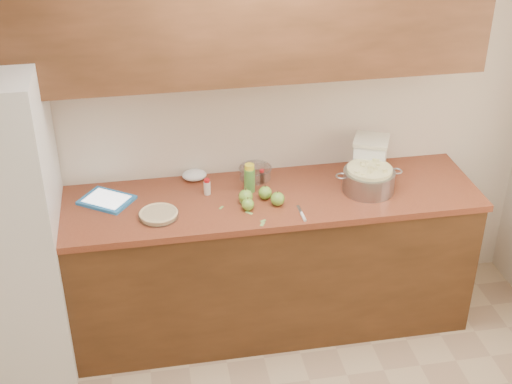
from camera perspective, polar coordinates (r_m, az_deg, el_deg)
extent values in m
plane|color=beige|center=(4.22, -0.98, 6.27)|extent=(3.60, 0.00, 3.60)
cube|color=#532F17|center=(4.37, -0.19, -5.82)|extent=(2.60, 0.65, 0.88)
cube|color=#9A4B2A|center=(4.12, -0.20, -0.63)|extent=(2.64, 0.68, 0.04)
cube|color=brown|center=(3.84, -0.64, 14.17)|extent=(2.60, 0.34, 0.70)
cylinder|color=silver|center=(3.95, -7.80, -1.84)|extent=(0.22, 0.22, 0.03)
cylinder|color=#D0B783|center=(3.94, -7.80, -1.81)|extent=(0.20, 0.20, 0.03)
torus|color=#D0B783|center=(3.94, -7.81, -1.68)|extent=(0.21, 0.21, 0.02)
cylinder|color=gray|center=(4.19, 8.99, 0.89)|extent=(0.30, 0.30, 0.13)
torus|color=gray|center=(4.12, 6.87, 1.28)|extent=(0.07, 0.07, 0.01)
torus|color=gray|center=(4.22, 11.17, 1.65)|extent=(0.07, 0.07, 0.01)
cylinder|color=#F8EEA7|center=(4.18, 9.01, 1.09)|extent=(0.26, 0.26, 0.14)
cube|color=white|center=(4.34, 9.10, 2.66)|extent=(0.25, 0.25, 0.23)
cube|color=beige|center=(4.28, 9.23, 4.12)|extent=(0.26, 0.26, 0.02)
cube|color=#2672B7|center=(4.15, -11.86, -0.64)|extent=(0.35, 0.33, 0.02)
cube|color=white|center=(4.14, -11.87, -0.53)|extent=(0.28, 0.27, 0.00)
cube|color=gray|center=(3.99, 3.52, -1.41)|extent=(0.02, 0.09, 0.00)
cylinder|color=white|center=(3.92, 3.79, -1.99)|extent=(0.02, 0.08, 0.02)
cylinder|color=#4C8C38|center=(4.13, -0.52, 0.96)|extent=(0.06, 0.06, 0.14)
cylinder|color=yellow|center=(4.09, -0.53, 2.02)|extent=(0.05, 0.05, 0.03)
cylinder|color=beige|center=(4.13, -3.93, 0.33)|extent=(0.04, 0.04, 0.08)
cylinder|color=red|center=(4.10, -3.95, 0.92)|extent=(0.03, 0.03, 0.02)
cylinder|color=black|center=(4.24, 0.47, 1.20)|extent=(0.03, 0.03, 0.07)
cylinder|color=red|center=(4.22, 0.47, 1.71)|extent=(0.03, 0.03, 0.01)
cylinder|color=silver|center=(4.29, -0.06, 1.55)|extent=(0.19, 0.19, 0.07)
torus|color=silver|center=(4.27, -0.06, 1.95)|extent=(0.20, 0.20, 0.01)
ellipsoid|color=white|center=(4.29, -4.96, 1.36)|extent=(0.15, 0.12, 0.06)
sphere|color=#73A635|center=(4.03, -0.83, -0.37)|extent=(0.08, 0.08, 0.08)
cylinder|color=#3F2D19|center=(4.01, -0.84, 0.22)|extent=(0.01, 0.01, 0.01)
sphere|color=#73A635|center=(4.07, 0.73, -0.06)|extent=(0.08, 0.08, 0.08)
cylinder|color=#3F2D19|center=(4.05, 0.74, 0.49)|extent=(0.01, 0.01, 0.01)
sphere|color=#73A635|center=(3.97, -0.66, -1.00)|extent=(0.07, 0.07, 0.07)
cylinder|color=#3F2D19|center=(3.94, -0.66, -0.49)|extent=(0.01, 0.01, 0.01)
sphere|color=#73A635|center=(4.01, 1.74, -0.56)|extent=(0.08, 0.08, 0.08)
cylinder|color=#3F2D19|center=(3.99, 1.75, 0.01)|extent=(0.01, 0.01, 0.01)
cube|color=#83A952|center=(4.01, -2.79, -1.26)|extent=(0.03, 0.03, 0.00)
cube|color=#83A952|center=(3.88, 0.56, -2.32)|extent=(0.04, 0.03, 0.00)
cube|color=#83A952|center=(3.96, -0.57, -1.67)|extent=(0.04, 0.05, 0.00)
cube|color=#83A952|center=(4.05, -1.17, -0.85)|extent=(0.02, 0.03, 0.00)
cube|color=#83A952|center=(3.86, 0.52, -2.57)|extent=(0.04, 0.05, 0.00)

